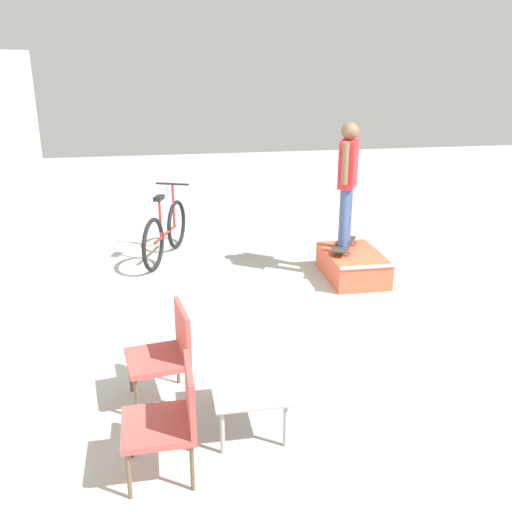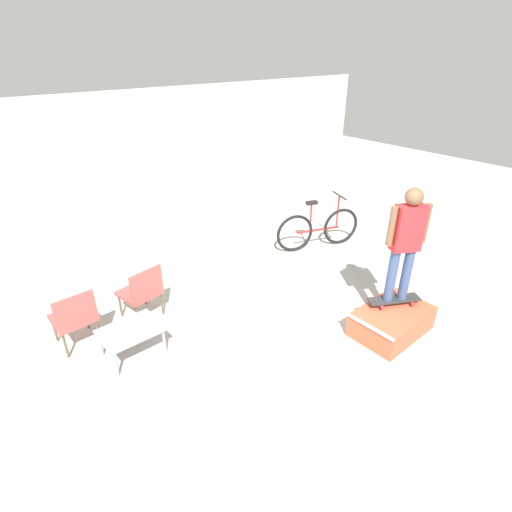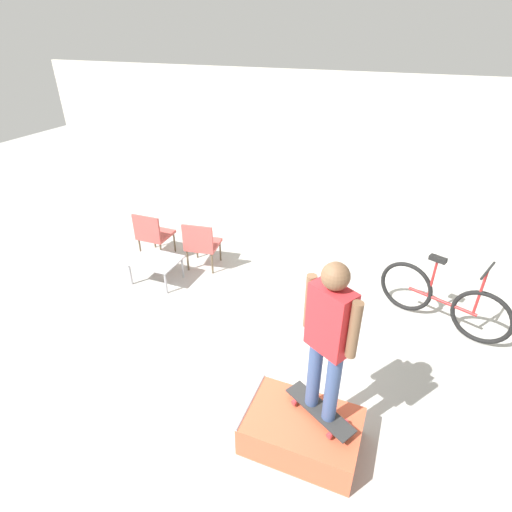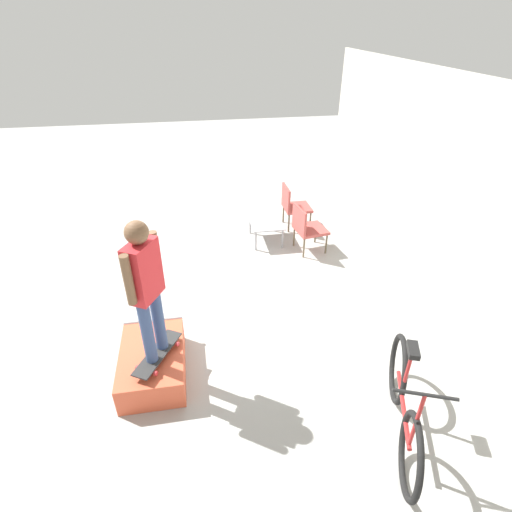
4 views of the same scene
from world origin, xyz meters
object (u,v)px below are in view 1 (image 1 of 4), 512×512
at_px(person_skater, 348,175).
at_px(coffee_table, 247,387).
at_px(bicycle, 166,233).
at_px(skate_ramp_box, 353,265).
at_px(skateboard_on_ramp, 344,244).
at_px(patio_chair_right, 167,350).
at_px(patio_chair_left, 170,415).

distance_m(person_skater, coffee_table, 3.83).
bearing_deg(bicycle, skate_ramp_box, -95.34).
relative_size(skate_ramp_box, skateboard_on_ramp, 1.50).
bearing_deg(coffee_table, person_skater, -30.35).
relative_size(skateboard_on_ramp, patio_chair_right, 0.87).
xyz_separation_m(skateboard_on_ramp, patio_chair_right, (-2.68, 2.50, 0.04)).
xyz_separation_m(coffee_table, patio_chair_left, (-0.48, 0.64, 0.14)).
bearing_deg(patio_chair_left, patio_chair_right, 179.01).
distance_m(person_skater, patio_chair_right, 3.78).
bearing_deg(patio_chair_left, person_skater, 144.59).
relative_size(skate_ramp_box, coffee_table, 1.49).
bearing_deg(coffee_table, patio_chair_right, 52.28).
height_order(coffee_table, patio_chair_left, patio_chair_left).
distance_m(skate_ramp_box, patio_chair_left, 4.38).
xyz_separation_m(skate_ramp_box, person_skater, (0.14, 0.09, 1.24)).
bearing_deg(skate_ramp_box, patio_chair_left, 143.59).
height_order(coffee_table, patio_chair_right, patio_chair_right).
bearing_deg(patio_chair_left, skateboard_on_ramp, 144.59).
distance_m(person_skater, patio_chair_left, 4.53).
height_order(skate_ramp_box, bicycle, bicycle).
height_order(person_skater, coffee_table, person_skater).
height_order(skate_ramp_box, patio_chair_left, patio_chair_left).
bearing_deg(coffee_table, skateboard_on_ramp, -30.35).
bearing_deg(patio_chair_left, bicycle, 178.13).
bearing_deg(bicycle, coffee_table, -151.57).
xyz_separation_m(coffee_table, patio_chair_right, (0.50, 0.64, 0.14)).
distance_m(skateboard_on_ramp, patio_chair_left, 4.43).
height_order(skateboard_on_ramp, coffee_table, skateboard_on_ramp).
xyz_separation_m(patio_chair_left, patio_chair_right, (0.98, 0.00, 0.00)).
bearing_deg(bicycle, patio_chair_right, -160.22).
height_order(skateboard_on_ramp, person_skater, person_skater).
xyz_separation_m(person_skater, bicycle, (1.10, 2.43, -1.02)).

